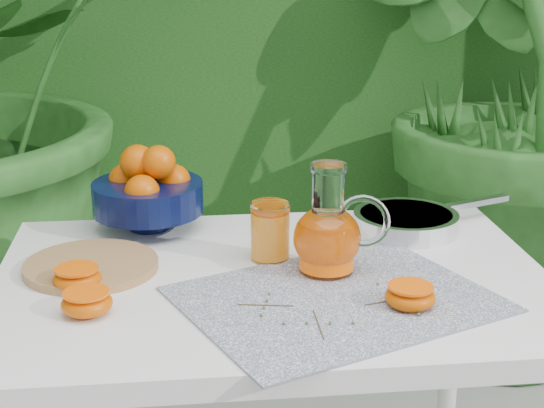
{
  "coord_description": "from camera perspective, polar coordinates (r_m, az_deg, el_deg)",
  "views": [
    {
      "loc": [
        -0.17,
        -1.31,
        1.34
      ],
      "look_at": [
        -0.01,
        0.09,
        0.88
      ],
      "focal_mm": 55.0,
      "sensor_mm": 36.0,
      "label": 1
    }
  ],
  "objects": [
    {
      "name": "placemat",
      "position": [
        1.41,
        4.44,
        -6.51
      ],
      "size": [
        0.61,
        0.55,
        0.0
      ],
      "primitive_type": "cube",
      "rotation": [
        0.0,
        0.0,
        0.4
      ],
      "color": "#0B1841",
      "rests_on": "white_table"
    },
    {
      "name": "thyme_sprigs",
      "position": [
        1.37,
        4.03,
        -7.14
      ],
      "size": [
        0.33,
        0.19,
        0.01
      ],
      "color": "#4E3C23",
      "rests_on": "white_table"
    },
    {
      "name": "juice_tumbler",
      "position": [
        1.56,
        -0.13,
        -1.93
      ],
      "size": [
        0.08,
        0.08,
        0.11
      ],
      "color": "white",
      "rests_on": "white_table"
    },
    {
      "name": "white_table",
      "position": [
        1.54,
        0.08,
        -7.73
      ],
      "size": [
        1.0,
        0.7,
        0.75
      ],
      "color": "white",
      "rests_on": "ground"
    },
    {
      "name": "cutting_board",
      "position": [
        1.57,
        -12.28,
        -4.16
      ],
      "size": [
        0.27,
        0.27,
        0.02
      ],
      "primitive_type": "cylinder",
      "rotation": [
        0.0,
        0.0,
        0.12
      ],
      "color": "#9D6F46",
      "rests_on": "white_table"
    },
    {
      "name": "juice_pitcher",
      "position": [
        1.5,
        3.89,
        -2.14
      ],
      "size": [
        0.19,
        0.15,
        0.2
      ],
      "color": "white",
      "rests_on": "white_table"
    },
    {
      "name": "fruit_bowl",
      "position": [
        1.74,
        -8.49,
        0.95
      ],
      "size": [
        0.26,
        0.26,
        0.18
      ],
      "color": "black",
      "rests_on": "white_table"
    },
    {
      "name": "saute_pan",
      "position": [
        1.74,
        9.24,
        -1.15
      ],
      "size": [
        0.4,
        0.28,
        0.04
      ],
      "color": "silver",
      "rests_on": "white_table"
    },
    {
      "name": "orange_halves",
      "position": [
        1.4,
        -5.64,
        -6.02
      ],
      "size": [
        0.64,
        0.23,
        0.04
      ],
      "color": "#CE5602",
      "rests_on": "white_table"
    },
    {
      "name": "potted_plant_right",
      "position": [
        2.73,
        14.96,
        7.95
      ],
      "size": [
        2.44,
        2.44,
        1.78
      ],
      "primitive_type": "imported",
      "rotation": [
        0.0,
        0.0,
        2.13
      ],
      "color": "#25531C",
      "rests_on": "ground"
    }
  ]
}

